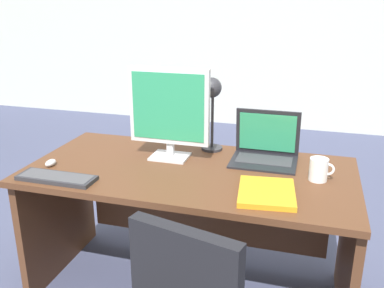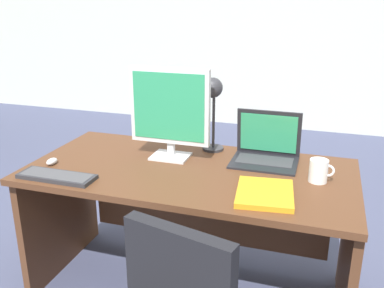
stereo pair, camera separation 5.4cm
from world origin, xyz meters
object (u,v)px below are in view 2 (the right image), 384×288
at_px(mouse, 52,161).
at_px(coffee_mug, 319,171).
at_px(laptop, 267,145).
at_px(desk_lamp, 213,98).
at_px(book, 265,193).
at_px(keyboard, 57,176).
at_px(monitor, 170,109).
at_px(desk, 193,203).

bearing_deg(mouse, coffee_mug, 8.50).
xyz_separation_m(laptop, desk_lamp, (-0.31, 0.04, 0.23)).
distance_m(laptop, book, 0.46).
height_order(keyboard, book, book).
bearing_deg(monitor, desk, -25.16).
distance_m(laptop, keyboard, 1.08).
distance_m(mouse, coffee_mug, 1.34).
xyz_separation_m(laptop, keyboard, (-0.92, -0.57, -0.07)).
height_order(desk, laptop, laptop).
xyz_separation_m(desk, monitor, (-0.15, 0.07, 0.49)).
height_order(desk, monitor, monitor).
xyz_separation_m(book, coffee_mug, (0.22, 0.23, 0.04)).
height_order(laptop, coffee_mug, laptop).
relative_size(desk, coffee_mug, 14.07).
bearing_deg(coffee_mug, keyboard, -163.82).
height_order(desk, mouse, mouse).
distance_m(monitor, book, 0.69).
distance_m(keyboard, mouse, 0.20).
relative_size(monitor, mouse, 6.56).
bearing_deg(keyboard, mouse, 131.63).
relative_size(keyboard, coffee_mug, 3.25).
distance_m(laptop, mouse, 1.13).
height_order(mouse, coffee_mug, coffee_mug).
bearing_deg(keyboard, coffee_mug, 16.18).
distance_m(desk, book, 0.53).
bearing_deg(book, desk_lamp, 127.43).
bearing_deg(desk_lamp, desk, -99.02).
xyz_separation_m(laptop, mouse, (-1.05, -0.42, -0.06)).
xyz_separation_m(monitor, desk_lamp, (0.19, 0.17, 0.04)).
xyz_separation_m(laptop, book, (0.06, -0.45, -0.07)).
distance_m(desk, keyboard, 0.71).
bearing_deg(desk, monitor, 154.84).
height_order(laptop, keyboard, laptop).
height_order(desk, coffee_mug, coffee_mug).
bearing_deg(keyboard, desk, 32.51).
bearing_deg(desk, laptop, 30.15).
bearing_deg(keyboard, desk_lamp, 44.76).
height_order(monitor, desk_lamp, monitor).
relative_size(keyboard, mouse, 5.11).
relative_size(mouse, desk_lamp, 0.18).
bearing_deg(desk_lamp, keyboard, -135.24).
relative_size(laptop, mouse, 4.59).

